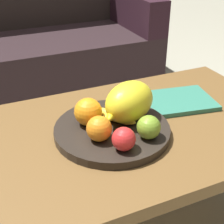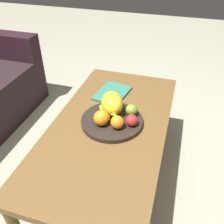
{
  "view_description": "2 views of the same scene",
  "coord_description": "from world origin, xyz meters",
  "px_view_note": "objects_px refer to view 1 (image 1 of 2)",
  "views": [
    {
      "loc": [
        -0.32,
        -0.76,
        1.0
      ],
      "look_at": [
        0.02,
        -0.01,
        0.53
      ],
      "focal_mm": 52.6,
      "sensor_mm": 36.0,
      "label": 1
    },
    {
      "loc": [
        -1.01,
        -0.32,
        1.32
      ],
      "look_at": [
        0.02,
        -0.01,
        0.53
      ],
      "focal_mm": 39.42,
      "sensor_mm": 36.0,
      "label": 2
    }
  ],
  "objects_px": {
    "apple_left": "(123,139)",
    "orange_left": "(88,112)",
    "coffee_table": "(106,146)",
    "melon_large_front": "(129,102)",
    "magazine": "(177,101)",
    "banana_bunch": "(114,112)",
    "apple_front": "(149,127)",
    "couch": "(17,52)",
    "orange_front": "(99,129)",
    "fruit_bowl": "(112,130)"
  },
  "relations": [
    {
      "from": "banana_bunch",
      "to": "melon_large_front",
      "type": "bearing_deg",
      "value": -21.61
    },
    {
      "from": "apple_left",
      "to": "banana_bunch",
      "type": "height_order",
      "value": "apple_left"
    },
    {
      "from": "apple_front",
      "to": "magazine",
      "type": "relative_size",
      "value": 0.27
    },
    {
      "from": "banana_bunch",
      "to": "orange_left",
      "type": "bearing_deg",
      "value": 175.29
    },
    {
      "from": "coffee_table",
      "to": "orange_front",
      "type": "bearing_deg",
      "value": -126.5
    },
    {
      "from": "apple_front",
      "to": "banana_bunch",
      "type": "height_order",
      "value": "apple_front"
    },
    {
      "from": "magazine",
      "to": "banana_bunch",
      "type": "bearing_deg",
      "value": -159.59
    },
    {
      "from": "couch",
      "to": "apple_front",
      "type": "distance_m",
      "value": 1.41
    },
    {
      "from": "fruit_bowl",
      "to": "orange_front",
      "type": "xyz_separation_m",
      "value": [
        -0.06,
        -0.05,
        0.05
      ]
    },
    {
      "from": "orange_left",
      "to": "apple_front",
      "type": "relative_size",
      "value": 1.24
    },
    {
      "from": "melon_large_front",
      "to": "orange_front",
      "type": "xyz_separation_m",
      "value": [
        -0.13,
        -0.07,
        -0.02
      ]
    },
    {
      "from": "coffee_table",
      "to": "orange_front",
      "type": "relative_size",
      "value": 17.16
    },
    {
      "from": "orange_front",
      "to": "coffee_table",
      "type": "bearing_deg",
      "value": 53.5
    },
    {
      "from": "orange_left",
      "to": "fruit_bowl",
      "type": "bearing_deg",
      "value": -36.44
    },
    {
      "from": "coffee_table",
      "to": "fruit_bowl",
      "type": "height_order",
      "value": "fruit_bowl"
    },
    {
      "from": "orange_left",
      "to": "banana_bunch",
      "type": "bearing_deg",
      "value": -4.71
    },
    {
      "from": "coffee_table",
      "to": "orange_left",
      "type": "relative_size",
      "value": 14.77
    },
    {
      "from": "couch",
      "to": "magazine",
      "type": "bearing_deg",
      "value": -73.22
    },
    {
      "from": "coffee_table",
      "to": "orange_front",
      "type": "height_order",
      "value": "orange_front"
    },
    {
      "from": "orange_left",
      "to": "apple_front",
      "type": "distance_m",
      "value": 0.19
    },
    {
      "from": "apple_left",
      "to": "orange_left",
      "type": "bearing_deg",
      "value": 103.35
    },
    {
      "from": "fruit_bowl",
      "to": "banana_bunch",
      "type": "xyz_separation_m",
      "value": [
        0.02,
        0.04,
        0.04
      ]
    },
    {
      "from": "apple_front",
      "to": "banana_bunch",
      "type": "relative_size",
      "value": 0.43
    },
    {
      "from": "banana_bunch",
      "to": "apple_front",
      "type": "bearing_deg",
      "value": -70.17
    },
    {
      "from": "coffee_table",
      "to": "orange_left",
      "type": "xyz_separation_m",
      "value": [
        -0.04,
        0.03,
        0.11
      ]
    },
    {
      "from": "coffee_table",
      "to": "orange_front",
      "type": "distance_m",
      "value": 0.13
    },
    {
      "from": "apple_front",
      "to": "apple_left",
      "type": "distance_m",
      "value": 0.09
    },
    {
      "from": "coffee_table",
      "to": "fruit_bowl",
      "type": "relative_size",
      "value": 3.57
    },
    {
      "from": "melon_large_front",
      "to": "magazine",
      "type": "relative_size",
      "value": 0.69
    },
    {
      "from": "melon_large_front",
      "to": "fruit_bowl",
      "type": "bearing_deg",
      "value": -163.53
    },
    {
      "from": "coffee_table",
      "to": "couch",
      "type": "height_order",
      "value": "couch"
    },
    {
      "from": "couch",
      "to": "apple_front",
      "type": "xyz_separation_m",
      "value": [
        0.15,
        -1.39,
        0.21
      ]
    },
    {
      "from": "coffee_table",
      "to": "apple_left",
      "type": "relative_size",
      "value": 19.12
    },
    {
      "from": "orange_left",
      "to": "banana_bunch",
      "type": "relative_size",
      "value": 0.53
    },
    {
      "from": "melon_large_front",
      "to": "orange_left",
      "type": "xyz_separation_m",
      "value": [
        -0.12,
        0.02,
        -0.02
      ]
    },
    {
      "from": "orange_front",
      "to": "magazine",
      "type": "xyz_separation_m",
      "value": [
        0.35,
        0.13,
        -0.05
      ]
    },
    {
      "from": "orange_left",
      "to": "apple_front",
      "type": "xyz_separation_m",
      "value": [
        0.13,
        -0.14,
        -0.01
      ]
    },
    {
      "from": "apple_front",
      "to": "orange_front",
      "type": "bearing_deg",
      "value": 160.44
    },
    {
      "from": "apple_left",
      "to": "magazine",
      "type": "relative_size",
      "value": 0.26
    },
    {
      "from": "couch",
      "to": "banana_bunch",
      "type": "height_order",
      "value": "couch"
    },
    {
      "from": "coffee_table",
      "to": "banana_bunch",
      "type": "height_order",
      "value": "banana_bunch"
    },
    {
      "from": "melon_large_front",
      "to": "magazine",
      "type": "distance_m",
      "value": 0.24
    },
    {
      "from": "orange_left",
      "to": "magazine",
      "type": "height_order",
      "value": "orange_left"
    },
    {
      "from": "melon_large_front",
      "to": "apple_front",
      "type": "bearing_deg",
      "value": -87.79
    },
    {
      "from": "couch",
      "to": "magazine",
      "type": "distance_m",
      "value": 1.27
    },
    {
      "from": "orange_left",
      "to": "magazine",
      "type": "distance_m",
      "value": 0.35
    },
    {
      "from": "coffee_table",
      "to": "melon_large_front",
      "type": "bearing_deg",
      "value": 6.52
    },
    {
      "from": "coffee_table",
      "to": "apple_left",
      "type": "xyz_separation_m",
      "value": [
        -0.0,
        -0.12,
        0.1
      ]
    },
    {
      "from": "coffee_table",
      "to": "banana_bunch",
      "type": "bearing_deg",
      "value": 32.69
    },
    {
      "from": "apple_left",
      "to": "magazine",
      "type": "height_order",
      "value": "apple_left"
    }
  ]
}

